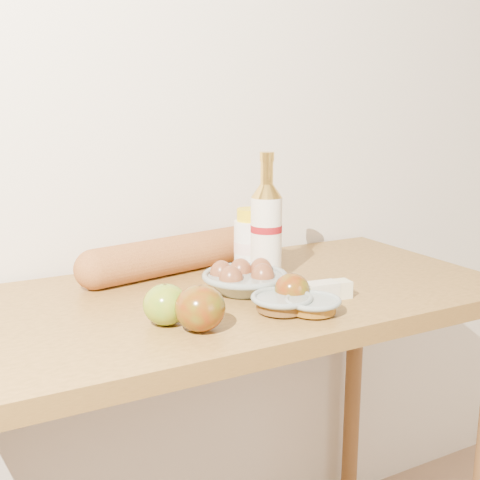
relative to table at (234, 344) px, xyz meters
name	(u,v)px	position (x,y,z in m)	size (l,w,h in m)	color
back_wall	(172,103)	(0.00, 0.33, 0.52)	(3.50, 0.02, 2.60)	silver
table	(234,344)	(0.00, 0.00, 0.00)	(1.20, 0.60, 0.90)	#A47635
bourbon_bottle	(266,229)	(0.11, 0.04, 0.24)	(0.08, 0.08, 0.29)	white
cream_bottle	(250,243)	(0.11, 0.12, 0.20)	(0.09, 0.09, 0.15)	white
egg_bowl	(244,279)	(0.02, -0.01, 0.15)	(0.22, 0.22, 0.07)	gray
baguette	(180,254)	(-0.04, 0.20, 0.17)	(0.55, 0.19, 0.09)	#B46D37
apple_yellowgreen	(166,304)	(-0.20, -0.12, 0.16)	(0.09, 0.09, 0.08)	#98951E
apple_redgreen_front	(200,308)	(-0.16, -0.18, 0.17)	(0.10, 0.10, 0.08)	maroon
apple_redgreen_right	(292,289)	(0.06, -0.13, 0.16)	(0.09, 0.09, 0.07)	#8D0709
sugar_bowl	(282,303)	(0.02, -0.16, 0.14)	(0.13, 0.13, 0.03)	gray
syrup_bowl	(313,305)	(0.07, -0.20, 0.14)	(0.14, 0.14, 0.03)	gray
butter_stick	(321,291)	(0.13, -0.14, 0.14)	(0.13, 0.05, 0.04)	beige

